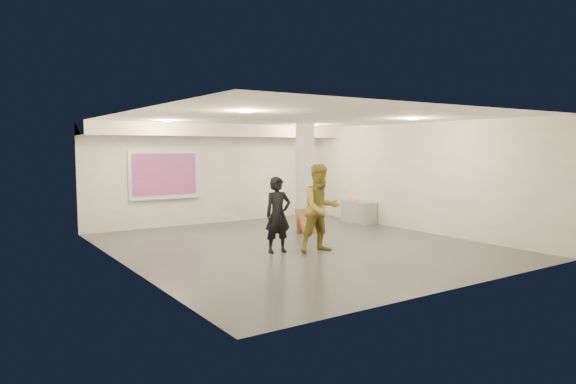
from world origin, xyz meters
TOP-DOWN VIEW (x-y plane):
  - floor at (0.00, 0.00)m, footprint 8.00×9.00m
  - ceiling at (0.00, 0.00)m, footprint 8.00×9.00m
  - wall_back at (0.00, 4.50)m, footprint 8.00×0.01m
  - wall_front at (0.00, -4.50)m, footprint 8.00×0.01m
  - wall_left at (-4.00, 0.00)m, footprint 0.01×9.00m
  - wall_right at (4.00, 0.00)m, footprint 0.01×9.00m
  - soffit_band at (0.00, 3.95)m, footprint 8.00×1.10m
  - downlight_nw at (-2.20, 2.50)m, footprint 0.22×0.22m
  - downlight_ne at (2.20, 2.50)m, footprint 0.22×0.22m
  - downlight_sw at (-2.20, -1.50)m, footprint 0.22×0.22m
  - downlight_se at (2.20, -1.50)m, footprint 0.22×0.22m
  - column at (1.50, 1.80)m, footprint 0.52×0.52m
  - projection_screen at (-1.60, 4.45)m, footprint 2.10×0.13m
  - credenza at (3.72, 2.04)m, footprint 0.48×1.15m
  - postit_pad at (3.69, 2.26)m, footprint 0.33×0.39m
  - cardboard_back at (1.26, 1.41)m, footprint 0.61×0.21m
  - cardboard_front at (1.24, 1.33)m, footprint 0.48×0.29m
  - woman at (-0.80, -0.41)m, footprint 0.65×0.47m
  - man at (0.05, -0.85)m, footprint 1.03×0.85m

SIDE VIEW (x-z plane):
  - floor at x=0.00m, z-range -0.01..0.01m
  - cardboard_front at x=1.24m, z-range 0.00..0.49m
  - cardboard_back at x=1.26m, z-range 0.00..0.66m
  - credenza at x=3.72m, z-range 0.00..0.67m
  - postit_pad at x=3.69m, z-range 0.67..0.70m
  - woman at x=-0.80m, z-range 0.00..1.68m
  - man at x=0.05m, z-range 0.00..1.96m
  - wall_back at x=0.00m, z-range 0.00..3.00m
  - wall_front at x=0.00m, z-range 0.00..3.00m
  - wall_left at x=-4.00m, z-range 0.00..3.00m
  - wall_right at x=4.00m, z-range 0.00..3.00m
  - column at x=1.50m, z-range 0.00..3.00m
  - projection_screen at x=-1.60m, z-range 0.82..2.24m
  - soffit_band at x=0.00m, z-range 2.64..3.00m
  - downlight_nw at x=-2.20m, z-range 2.97..2.99m
  - downlight_ne at x=2.20m, z-range 2.97..2.99m
  - downlight_sw at x=-2.20m, z-range 2.97..2.99m
  - downlight_se at x=2.20m, z-range 2.97..2.99m
  - ceiling at x=0.00m, z-range 3.00..3.00m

